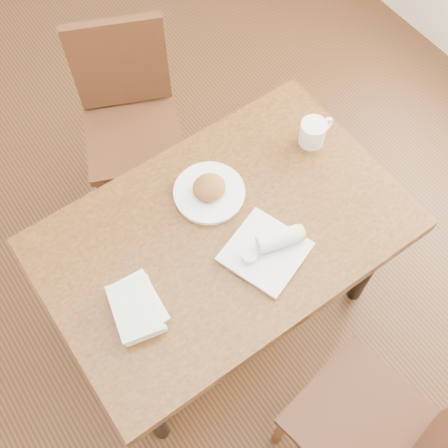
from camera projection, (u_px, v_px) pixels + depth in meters
ground at (224, 306)px, 2.61m from camera, size 4.00×5.00×0.01m
room_walls at (224, 35)px, 1.17m from camera, size 4.02×5.02×2.80m
table at (224, 241)px, 2.02m from camera, size 1.26×0.81×0.75m
chair_near at (386, 435)px, 1.82m from camera, size 0.49×0.49×0.95m
chair_far at (129, 112)px, 2.45m from camera, size 0.55×0.55×0.95m
plate_scone at (209, 191)px, 1.99m from camera, size 0.26×0.26×0.08m
coffee_mug at (314, 132)px, 2.08m from camera, size 0.15×0.10×0.10m
plate_burrito at (270, 248)px, 1.88m from camera, size 0.31×0.31×0.08m
book_stack at (137, 307)px, 1.78m from camera, size 0.19×0.23×0.05m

